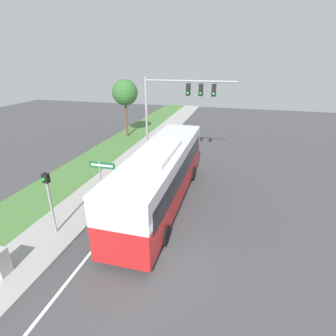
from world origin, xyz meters
TOP-DOWN VIEW (x-y plane):
  - ground_plane at (0.00, 0.00)m, footprint 80.00×80.00m
  - sidewalk at (-6.20, 0.00)m, footprint 2.80×80.00m
  - lane_divider_near at (-3.60, 0.00)m, footprint 0.14×30.00m
  - bus at (-1.72, 4.84)m, footprint 2.73×12.08m
  - signal_gantry at (-2.63, 11.75)m, footprint 7.15×0.41m
  - pedestrian_signal at (-6.00, 0.44)m, footprint 0.28×0.34m
  - street_sign at (-5.06, 3.76)m, footprint 1.62×0.08m
  - roadside_tree at (-9.61, 17.90)m, footprint 2.71×2.71m

SIDE VIEW (x-z plane):
  - ground_plane at x=0.00m, z-range 0.00..0.00m
  - lane_divider_near at x=-3.60m, z-range 0.00..0.01m
  - sidewalk at x=-6.20m, z-range 0.00..0.12m
  - street_sign at x=-5.06m, z-range 0.61..3.39m
  - bus at x=-1.72m, z-range 0.17..3.86m
  - pedestrian_signal at x=-6.00m, z-range 0.58..3.90m
  - roadside_tree at x=-9.61m, z-range 1.77..7.89m
  - signal_gantry at x=-2.63m, z-range 1.64..8.52m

